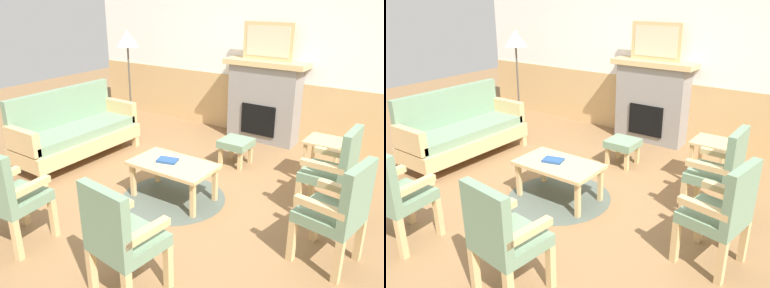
# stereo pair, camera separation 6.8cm
# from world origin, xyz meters

# --- Properties ---
(ground_plane) EXTENTS (14.00, 14.00, 0.00)m
(ground_plane) POSITION_xyz_m (0.00, 0.00, 0.00)
(ground_plane) COLOR olive
(wall_back) EXTENTS (7.20, 0.14, 2.70)m
(wall_back) POSITION_xyz_m (0.00, 2.60, 1.31)
(wall_back) COLOR white
(wall_back) RESTS_ON ground_plane
(fireplace) EXTENTS (1.30, 0.44, 1.28)m
(fireplace) POSITION_xyz_m (0.00, 2.35, 0.65)
(fireplace) COLOR gray
(fireplace) RESTS_ON ground_plane
(framed_picture) EXTENTS (0.80, 0.04, 0.56)m
(framed_picture) POSITION_xyz_m (0.00, 2.35, 1.56)
(framed_picture) COLOR tan
(framed_picture) RESTS_ON fireplace
(couch) EXTENTS (0.70, 1.80, 0.98)m
(couch) POSITION_xyz_m (-1.85, 0.14, 0.40)
(couch) COLOR tan
(couch) RESTS_ON ground_plane
(coffee_table) EXTENTS (0.96, 0.56, 0.44)m
(coffee_table) POSITION_xyz_m (0.00, -0.03, 0.39)
(coffee_table) COLOR tan
(coffee_table) RESTS_ON ground_plane
(round_rug) EXTENTS (1.20, 1.20, 0.01)m
(round_rug) POSITION_xyz_m (0.00, -0.03, 0.00)
(round_rug) COLOR #4C564C
(round_rug) RESTS_ON ground_plane
(book_on_table) EXTENTS (0.26, 0.21, 0.03)m
(book_on_table) POSITION_xyz_m (-0.08, -0.03, 0.46)
(book_on_table) COLOR navy
(book_on_table) RESTS_ON coffee_table
(footstool) EXTENTS (0.40, 0.40, 0.36)m
(footstool) POSITION_xyz_m (0.12, 1.24, 0.28)
(footstool) COLOR tan
(footstool) RESTS_ON ground_plane
(armchair_near_fireplace) EXTENTS (0.49, 0.49, 0.98)m
(armchair_near_fireplace) POSITION_xyz_m (1.59, 0.63, 0.54)
(armchair_near_fireplace) COLOR tan
(armchair_near_fireplace) RESTS_ON ground_plane
(armchair_by_window_left) EXTENTS (0.55, 0.55, 0.98)m
(armchair_by_window_left) POSITION_xyz_m (1.85, -0.19, 0.54)
(armchair_by_window_left) COLOR tan
(armchair_by_window_left) RESTS_ON ground_plane
(armchair_front_left) EXTENTS (0.53, 0.53, 0.98)m
(armchair_front_left) POSITION_xyz_m (-0.67, -1.59, 0.54)
(armchair_front_left) COLOR tan
(armchair_front_left) RESTS_ON ground_plane
(armchair_front_center) EXTENTS (0.53, 0.53, 0.98)m
(armchair_front_center) POSITION_xyz_m (0.63, -1.49, 0.54)
(armchair_front_center) COLOR tan
(armchair_front_center) RESTS_ON ground_plane
(side_table) EXTENTS (0.44, 0.44, 0.55)m
(side_table) POSITION_xyz_m (1.26, 1.39, 0.43)
(side_table) COLOR tan
(side_table) RESTS_ON ground_plane
(floor_lamp_by_couch) EXTENTS (0.36, 0.36, 1.68)m
(floor_lamp_by_couch) POSITION_xyz_m (-2.04, 1.48, 1.45)
(floor_lamp_by_couch) COLOR #332D28
(floor_lamp_by_couch) RESTS_ON ground_plane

